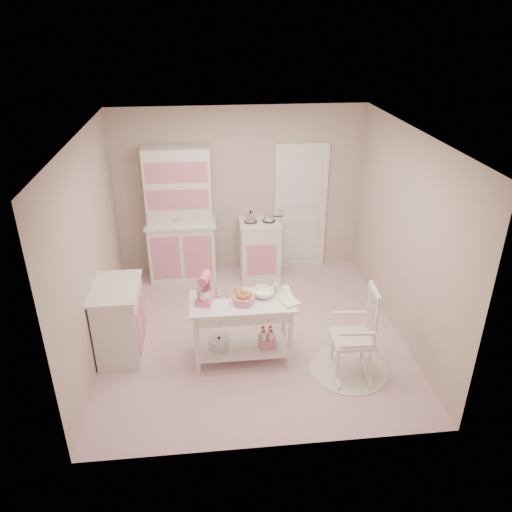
{
  "coord_description": "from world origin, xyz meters",
  "views": [
    {
      "loc": [
        -0.54,
        -5.39,
        3.81
      ],
      "look_at": [
        0.05,
        0.02,
        1.12
      ],
      "focal_mm": 35.0,
      "sensor_mm": 36.0,
      "label": 1
    }
  ],
  "objects_px": {
    "work_table": "(242,330)",
    "bread_basket": "(244,300)",
    "hutch": "(180,216)",
    "stove": "(260,248)",
    "stand_mixer": "(205,289)",
    "base_cabinet": "(120,320)",
    "rocking_chair": "(353,331)"
  },
  "relations": [
    {
      "from": "hutch",
      "to": "work_table",
      "type": "height_order",
      "value": "hutch"
    },
    {
      "from": "hutch",
      "to": "rocking_chair",
      "type": "height_order",
      "value": "hutch"
    },
    {
      "from": "hutch",
      "to": "stove",
      "type": "bearing_deg",
      "value": -2.39
    },
    {
      "from": "bread_basket",
      "to": "work_table",
      "type": "bearing_deg",
      "value": 111.8
    },
    {
      "from": "stove",
      "to": "stand_mixer",
      "type": "distance_m",
      "value": 2.3
    },
    {
      "from": "stand_mixer",
      "to": "hutch",
      "type": "bearing_deg",
      "value": 114.4
    },
    {
      "from": "stove",
      "to": "rocking_chair",
      "type": "distance_m",
      "value": 2.59
    },
    {
      "from": "stove",
      "to": "stand_mixer",
      "type": "relative_size",
      "value": 2.71
    },
    {
      "from": "hutch",
      "to": "work_table",
      "type": "distance_m",
      "value": 2.35
    },
    {
      "from": "stand_mixer",
      "to": "stove",
      "type": "bearing_deg",
      "value": 82.68
    },
    {
      "from": "work_table",
      "to": "bread_basket",
      "type": "xyz_separation_m",
      "value": [
        0.02,
        -0.05,
        0.45
      ]
    },
    {
      "from": "rocking_chair",
      "to": "work_table",
      "type": "height_order",
      "value": "rocking_chair"
    },
    {
      "from": "hutch",
      "to": "stand_mixer",
      "type": "distance_m",
      "value": 2.14
    },
    {
      "from": "rocking_chair",
      "to": "base_cabinet",
      "type": "bearing_deg",
      "value": 170.67
    },
    {
      "from": "base_cabinet",
      "to": "work_table",
      "type": "bearing_deg",
      "value": -10.57
    },
    {
      "from": "stove",
      "to": "work_table",
      "type": "height_order",
      "value": "stove"
    },
    {
      "from": "work_table",
      "to": "stand_mixer",
      "type": "distance_m",
      "value": 0.71
    },
    {
      "from": "stove",
      "to": "base_cabinet",
      "type": "xyz_separation_m",
      "value": [
        -1.9,
        -1.81,
        0.0
      ]
    },
    {
      "from": "hutch",
      "to": "base_cabinet",
      "type": "distance_m",
      "value": 2.08
    },
    {
      "from": "work_table",
      "to": "base_cabinet",
      "type": "bearing_deg",
      "value": 169.43
    },
    {
      "from": "hutch",
      "to": "stove",
      "type": "relative_size",
      "value": 2.26
    },
    {
      "from": "work_table",
      "to": "bread_basket",
      "type": "distance_m",
      "value": 0.45
    },
    {
      "from": "rocking_chair",
      "to": "work_table",
      "type": "xyz_separation_m",
      "value": [
        -1.23,
        0.38,
        -0.15
      ]
    },
    {
      "from": "work_table",
      "to": "rocking_chair",
      "type": "bearing_deg",
      "value": -17.24
    },
    {
      "from": "stove",
      "to": "bread_basket",
      "type": "height_order",
      "value": "stove"
    },
    {
      "from": "hutch",
      "to": "bread_basket",
      "type": "distance_m",
      "value": 2.33
    },
    {
      "from": "rocking_chair",
      "to": "work_table",
      "type": "distance_m",
      "value": 1.29
    },
    {
      "from": "hutch",
      "to": "stove",
      "type": "xyz_separation_m",
      "value": [
        1.2,
        -0.05,
        -0.58
      ]
    },
    {
      "from": "base_cabinet",
      "to": "rocking_chair",
      "type": "height_order",
      "value": "rocking_chair"
    },
    {
      "from": "base_cabinet",
      "to": "stand_mixer",
      "type": "bearing_deg",
      "value": -13.65
    },
    {
      "from": "base_cabinet",
      "to": "work_table",
      "type": "height_order",
      "value": "base_cabinet"
    },
    {
      "from": "hutch",
      "to": "bread_basket",
      "type": "bearing_deg",
      "value": -70.53
    }
  ]
}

